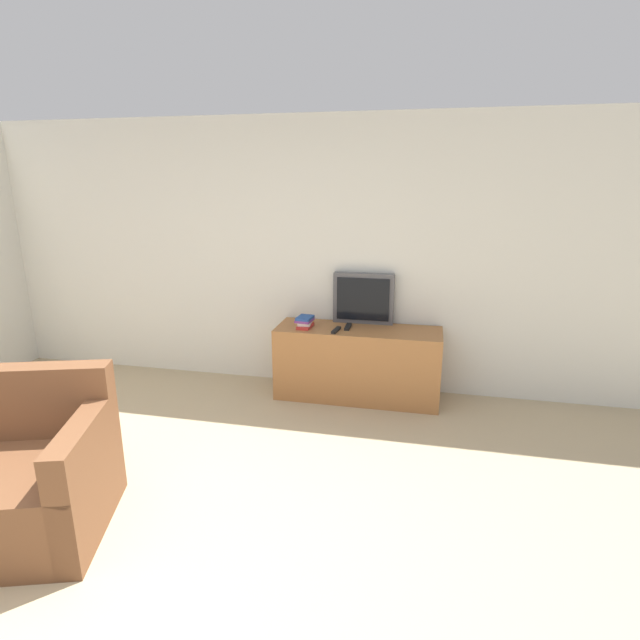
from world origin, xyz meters
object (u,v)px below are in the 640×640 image
at_px(book_stack, 305,322).
at_px(remote_on_stand, 348,327).
at_px(tv_stand, 358,363).
at_px(television, 363,298).
at_px(remote_secondary, 336,330).

relative_size(book_stack, remote_on_stand, 1.09).
height_order(tv_stand, television, television).
relative_size(tv_stand, television, 2.66).
xyz_separation_m(tv_stand, television, (0.01, 0.21, 0.58)).
xyz_separation_m(remote_on_stand, remote_secondary, (-0.09, -0.13, 0.00)).
height_order(book_stack, remote_secondary, book_stack).
bearing_deg(remote_on_stand, book_stack, -171.19).
distance_m(television, remote_on_stand, 0.33).
distance_m(tv_stand, book_stack, 0.64).
xyz_separation_m(tv_stand, book_stack, (-0.50, -0.06, 0.39)).
distance_m(tv_stand, remote_on_stand, 0.37).
height_order(book_stack, remote_on_stand, book_stack).
height_order(tv_stand, remote_secondary, remote_secondary).
relative_size(television, book_stack, 2.65).
bearing_deg(book_stack, television, 27.23).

